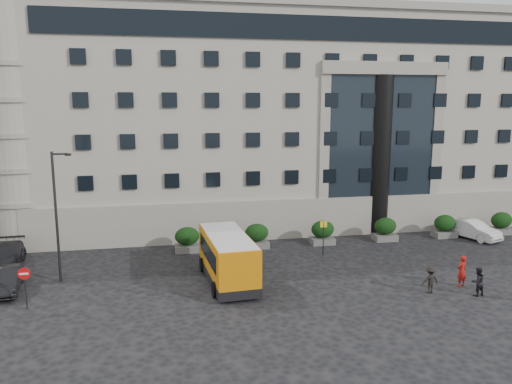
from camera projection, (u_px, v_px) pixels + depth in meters
ground at (262, 285)px, 29.94m from camera, size 120.00×120.00×0.00m
civic_building at (276, 121)px, 50.73m from camera, size 44.00×24.00×18.00m
entrance_column at (379, 156)px, 41.02m from camera, size 1.80×1.80×13.00m
hedge_a at (187, 239)px, 36.55m from camera, size 1.80×1.26×1.84m
hedge_b at (257, 236)px, 37.54m from camera, size 1.80×1.26×1.84m
hedge_c at (323, 232)px, 38.53m from camera, size 1.80×1.26×1.84m
hedge_d at (385, 229)px, 39.52m from camera, size 1.80×1.26×1.84m
hedge_e at (445, 226)px, 40.52m from camera, size 1.80×1.26×1.84m
hedge_f at (501, 223)px, 41.51m from camera, size 1.80×1.26×1.84m
street_lamp at (57, 212)px, 29.78m from camera, size 1.16×0.18×8.00m
bus_stop_sign at (323, 232)px, 35.51m from camera, size 0.50×0.08×2.52m
no_entry_sign at (25, 280)px, 26.17m from camera, size 0.64×0.16×2.32m
minibus at (228, 256)px, 30.29m from camera, size 3.04×7.20×2.95m
red_truck at (64, 212)px, 43.43m from camera, size 3.27×5.50×2.78m
parked_car_b at (6, 280)px, 28.89m from camera, size 2.02×4.38×1.39m
parked_car_c at (2, 257)px, 32.84m from camera, size 2.35×5.48×1.57m
parked_car_d at (89, 221)px, 42.98m from camera, size 3.08×5.81×1.55m
white_taxi at (472, 229)px, 40.15m from camera, size 3.07×4.80×1.49m
pedestrian_a at (462, 271)px, 29.63m from camera, size 0.80×0.65×1.90m
pedestrian_b at (478, 282)px, 28.22m from camera, size 0.88×0.73×1.66m
pedestrian_c at (430, 280)px, 28.63m from camera, size 1.07×0.67×1.58m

